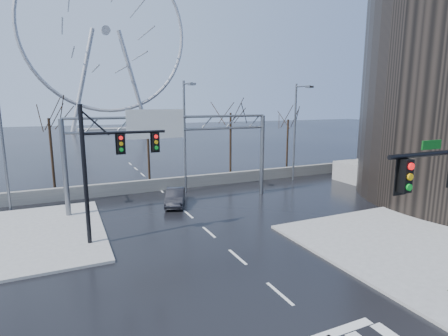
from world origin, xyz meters
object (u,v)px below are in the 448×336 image
sign_gantry (170,141)px  car (175,197)px  ferris_wheel (106,37)px  signal_mast_far (106,161)px

sign_gantry → car: 4.53m
sign_gantry → ferris_wheel: (5.38, 80.04, 20.95)m
sign_gantry → ferris_wheel: 82.91m
car → signal_mast_far: bearing=-113.5°
sign_gantry → car: size_ratio=4.10×
ferris_wheel → signal_mast_far: bearing=-97.2°
signal_mast_far → sign_gantry: signal_mast_far is taller
sign_gantry → ferris_wheel: bearing=86.2°
ferris_wheel → car: 84.38m
sign_gantry → car: bearing=-46.6°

